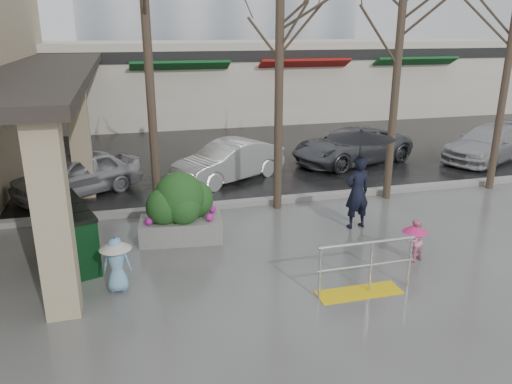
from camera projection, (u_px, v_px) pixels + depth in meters
name	position (u px, v px, depth m)	size (l,w,h in m)	color
ground	(273.00, 272.00, 10.03)	(120.00, 120.00, 0.00)	#51514F
street_asphalt	(169.00, 109.00, 30.22)	(120.00, 36.00, 0.01)	black
curb	(231.00, 204.00, 13.68)	(120.00, 0.30, 0.15)	gray
canopy_slab	(46.00, 64.00, 15.06)	(2.80, 18.00, 0.25)	#2D2823
pillar_front	(53.00, 218.00, 8.07)	(0.55, 0.55, 3.50)	tan
pillar_back	(80.00, 137.00, 14.04)	(0.55, 0.55, 3.50)	tan
storefront_row	(212.00, 80.00, 26.37)	(34.00, 6.74, 4.00)	beige
handrail	(363.00, 274.00, 9.14)	(1.90, 0.50, 1.03)	yellow
tree_west	(145.00, 9.00, 11.25)	(3.20, 3.20, 6.80)	#382B21
tree_midwest	(280.00, 3.00, 11.99)	(3.20, 3.20, 7.00)	#382B21
tree_mideast	(401.00, 20.00, 12.91)	(3.20, 3.20, 6.50)	#382B21
woman	(359.00, 166.00, 11.81)	(1.58, 1.58, 2.45)	black
child_pink	(414.00, 237.00, 10.38)	(0.53, 0.53, 0.91)	pink
child_blue	(116.00, 259.00, 9.15)	(0.59, 0.59, 1.07)	#73A9CD
planter	(180.00, 208.00, 11.34)	(1.95, 1.16, 1.62)	slate
news_boxes	(75.00, 232.00, 10.42)	(1.12, 2.27, 1.24)	#0C3516
car_a	(77.00, 174.00, 14.50)	(1.49, 3.70, 1.26)	#A7A7AB
car_b	(229.00, 161.00, 15.89)	(1.33, 3.82, 1.26)	silver
car_c	(351.00, 146.00, 17.95)	(2.09, 4.53, 1.26)	#505257
car_d	(489.00, 143.00, 18.31)	(1.77, 4.34, 1.26)	#B0AFB4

